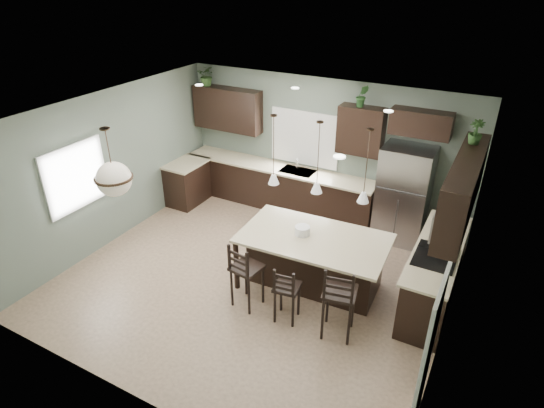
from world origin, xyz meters
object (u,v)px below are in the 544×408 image
(bar_stool_left, at_px, (247,274))
(plant_back_left, at_px, (207,76))
(refrigerator, at_px, (403,195))
(kitchen_island, at_px, (313,262))
(bar_stool_center, at_px, (287,293))
(serving_dish, at_px, (302,230))
(bar_stool_right, at_px, (339,300))

(bar_stool_left, distance_m, plant_back_left, 4.72)
(refrigerator, distance_m, plant_back_left, 4.69)
(refrigerator, distance_m, kitchen_island, 2.35)
(bar_stool_center, bearing_deg, plant_back_left, 129.80)
(serving_dish, height_order, bar_stool_left, bar_stool_left)
(refrigerator, relative_size, bar_stool_center, 1.92)
(refrigerator, xyz_separation_m, bar_stool_right, (-0.10, -2.97, -0.32))
(refrigerator, bearing_deg, bar_stool_center, -105.88)
(kitchen_island, distance_m, serving_dish, 0.57)
(bar_stool_right, bearing_deg, kitchen_island, 120.97)
(serving_dish, height_order, plant_back_left, plant_back_left)
(refrigerator, bearing_deg, plant_back_left, 178.20)
(bar_stool_center, height_order, plant_back_left, plant_back_left)
(kitchen_island, xyz_separation_m, bar_stool_center, (-0.01, -0.91, 0.02))
(serving_dish, bearing_deg, bar_stool_center, -77.89)
(bar_stool_left, bearing_deg, plant_back_left, 140.03)
(kitchen_island, relative_size, plant_back_left, 5.42)
(bar_stool_right, bearing_deg, bar_stool_center, 174.10)
(serving_dish, distance_m, plant_back_left, 4.34)
(kitchen_island, distance_m, bar_stool_right, 1.14)
(bar_stool_left, distance_m, bar_stool_right, 1.45)
(plant_back_left, bearing_deg, refrigerator, -1.80)
(bar_stool_center, bearing_deg, serving_dish, 94.11)
(bar_stool_left, height_order, bar_stool_right, bar_stool_right)
(bar_stool_left, bearing_deg, bar_stool_right, 10.79)
(kitchen_island, relative_size, serving_dish, 9.57)
(bar_stool_right, bearing_deg, refrigerator, 76.97)
(refrigerator, xyz_separation_m, serving_dish, (-1.06, -2.14, 0.07))
(bar_stool_right, relative_size, plant_back_left, 2.84)
(refrigerator, xyz_separation_m, bar_stool_center, (-0.87, -3.04, -0.44))
(bar_stool_left, relative_size, bar_stool_center, 1.17)
(refrigerator, distance_m, bar_stool_left, 3.43)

